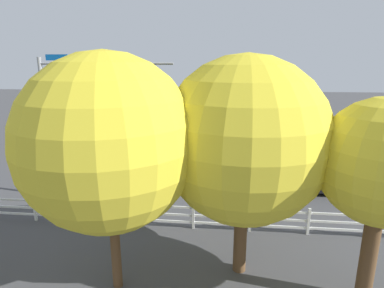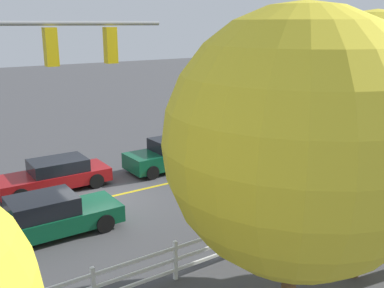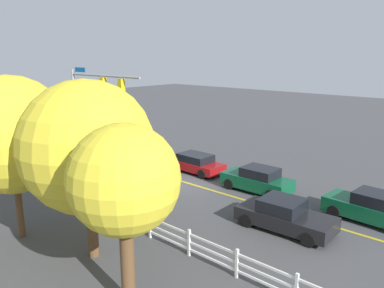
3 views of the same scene
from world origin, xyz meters
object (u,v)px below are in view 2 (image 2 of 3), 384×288
object	(u,v)px
car_1	(279,160)
tree_2	(298,143)
car_0	(170,154)
tree_3	(367,116)
car_3	(48,217)
car_2	(55,175)
car_4	(269,135)

from	to	relation	value
car_1	tree_2	world-z (taller)	tree_2
car_0	tree_3	xyz separation A→B (m)	(0.82, 10.89, 3.82)
car_0	car_3	xyz separation A→B (m)	(7.03, 3.70, -0.06)
car_0	car_2	bearing A→B (deg)	-4.76
car_0	car_3	world-z (taller)	car_0
car_2	car_3	distance (m)	4.39
car_4	car_2	bearing A→B (deg)	1.52
car_3	tree_3	world-z (taller)	tree_3
car_0	car_1	world-z (taller)	car_0
car_4	car_3	bearing A→B (deg)	18.67
car_2	tree_3	distance (m)	12.83
car_1	car_4	xyz separation A→B (m)	(-2.80, -3.57, 0.04)
car_0	tree_2	world-z (taller)	tree_2
car_1	tree_3	distance (m)	9.49
tree_2	tree_3	bearing A→B (deg)	-162.72
car_4	car_1	bearing A→B (deg)	55.11
car_1	tree_3	world-z (taller)	tree_3
car_2	tree_2	world-z (taller)	tree_2
car_0	tree_3	size ratio (longest dim) A/B	0.59
car_2	car_4	size ratio (longest dim) A/B	1.02
car_2	tree_2	distance (m)	13.16
car_4	tree_2	distance (m)	17.00
car_1	car_2	xyz separation A→B (m)	(9.21, -3.92, -0.05)
tree_3	car_1	bearing A→B (deg)	-121.76
tree_2	car_2	bearing A→B (deg)	-86.36
car_0	tree_2	xyz separation A→B (m)	(4.67, 12.09, 3.96)
car_3	car_4	world-z (taller)	car_4
car_2	car_3	bearing A→B (deg)	70.01
car_0	car_3	bearing A→B (deg)	27.28
car_2	tree_2	xyz separation A→B (m)	(-0.79, 12.50, 4.04)
car_1	car_4	size ratio (longest dim) A/B	1.01
tree_3	car_3	bearing A→B (deg)	-49.21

